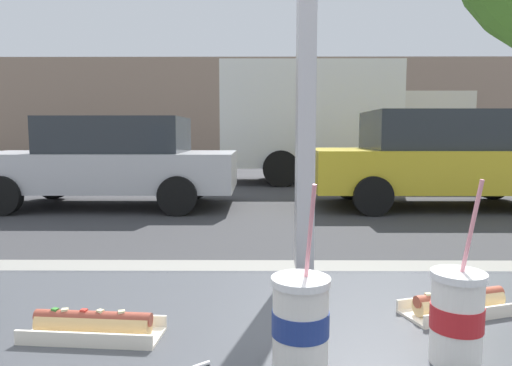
# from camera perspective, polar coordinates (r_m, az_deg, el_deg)

# --- Properties ---
(ground_plane) EXTENTS (60.00, 60.00, 0.00)m
(ground_plane) POSITION_cam_1_polar(r_m,az_deg,el_deg) (9.33, 1.15, -1.95)
(ground_plane) COLOR #38383A
(sidewalk_strip) EXTENTS (16.00, 2.80, 0.13)m
(sidewalk_strip) POSITION_cam_1_polar(r_m,az_deg,el_deg) (3.10, 2.88, -17.68)
(sidewalk_strip) COLOR gray
(sidewalk_strip) RESTS_ON ground
(building_facade_far) EXTENTS (28.00, 1.20, 5.25)m
(building_facade_far) POSITION_cam_1_polar(r_m,az_deg,el_deg) (24.96, 0.65, 9.18)
(building_facade_far) COLOR gray
(building_facade_far) RESTS_ON ground
(soda_cup_left) EXTENTS (0.09, 0.09, 0.32)m
(soda_cup_left) POSITION_cam_1_polar(r_m,az_deg,el_deg) (0.88, 23.57, -14.83)
(soda_cup_left) COLOR white
(soda_cup_left) RESTS_ON window_counter
(soda_cup_right) EXTENTS (0.10, 0.10, 0.31)m
(soda_cup_right) POSITION_cam_1_polar(r_m,az_deg,el_deg) (0.80, 5.52, -16.68)
(soda_cup_right) COLOR silver
(soda_cup_right) RESTS_ON window_counter
(hotdog_tray_near) EXTENTS (0.27, 0.12, 0.05)m
(hotdog_tray_near) POSITION_cam_1_polar(r_m,az_deg,el_deg) (0.97, -19.46, -16.25)
(hotdog_tray_near) COLOR beige
(hotdog_tray_near) RESTS_ON window_counter
(hotdog_tray_far) EXTENTS (0.27, 0.17, 0.05)m
(hotdog_tray_far) POSITION_cam_1_polar(r_m,az_deg,el_deg) (1.12, 23.82, -13.46)
(hotdog_tray_far) COLOR beige
(hotdog_tray_far) RESTS_ON window_counter
(parked_car_silver) EXTENTS (4.56, 2.06, 1.60)m
(parked_car_silver) POSITION_cam_1_polar(r_m,az_deg,el_deg) (8.68, -17.52, 2.63)
(parked_car_silver) COLOR #BCBCC1
(parked_car_silver) RESTS_ON ground
(parked_car_yellow) EXTENTS (4.62, 2.07, 1.71)m
(parked_car_yellow) POSITION_cam_1_polar(r_m,az_deg,el_deg) (8.87, 21.73, 2.83)
(parked_car_yellow) COLOR gold
(parked_car_yellow) RESTS_ON ground
(box_truck) EXTENTS (6.27, 2.44, 3.11)m
(box_truck) POSITION_cam_1_polar(r_m,az_deg,el_deg) (12.61, 9.52, 7.68)
(box_truck) COLOR silver
(box_truck) RESTS_ON ground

